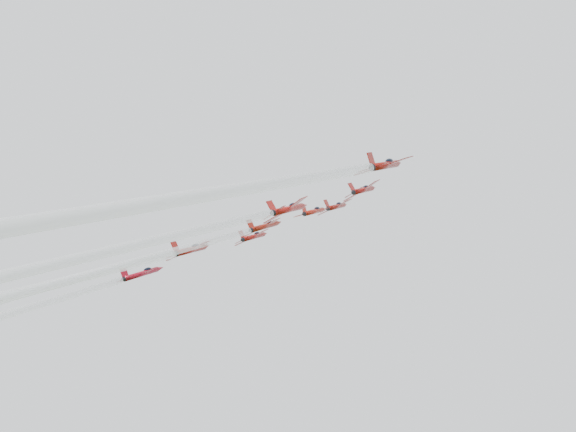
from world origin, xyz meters
The scene contains 7 objects.
jet_lead centered at (-2.16, 23.34, 164.72)m, with size 9.05×11.00×8.76m.
jet_row2_left centered at (-14.85, 9.95, 154.14)m, with size 8.69×10.57×8.42m.
jet_row2_center centered at (-0.72, 12.12, 155.86)m, with size 8.56×10.41×8.28m.
jet_row2_right centered at (11.29, 12.21, 155.93)m, with size 8.92×10.85×8.64m.
jet_center centered at (-3.47, -34.03, 119.35)m, with size 8.73×75.36×59.83m.
jet_rear_right centered at (9.78, -47.15, 109.00)m, with size 9.44×81.56×64.75m.
jet_rear_farright centered at (29.32, -50.66, 106.23)m, with size 10.06×86.90×69.00m.
Camera 1 is at (73.45, -97.99, 55.59)m, focal length 50.00 mm.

